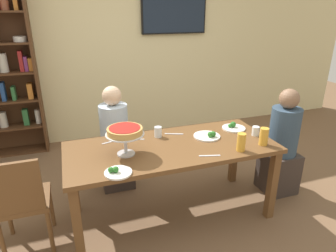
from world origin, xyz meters
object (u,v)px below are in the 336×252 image
Objects in this scene: water_glass_clear_near at (158,132)px; cutlery_knife_near at (174,134)px; cutlery_fork_far at (210,156)px; chair_head_west at (22,200)px; beer_glass_amber_short at (241,142)px; salad_plate_spare at (208,136)px; television at (174,14)px; dining_table at (172,154)px; diner_head_east at (281,149)px; deep_dish_pizza_stand at (125,133)px; beer_glass_amber_tall at (264,137)px; salad_plate_near_diner at (117,172)px; water_glass_clear_far at (256,131)px; cutlery_knife_far at (111,142)px; diner_far_left at (115,145)px; cutlery_fork_near at (135,139)px; salad_plate_far_diner at (233,127)px.

cutlery_knife_near is (0.17, 0.01, -0.05)m from water_glass_clear_near.
chair_head_west is at bearing -174.18° from cutlery_fork_far.
cutlery_fork_far is (-0.30, -0.00, -0.08)m from beer_glass_amber_short.
salad_plate_spare is at bearing 80.97° from cutlery_fork_far.
beer_glass_amber_short is (-0.26, -2.40, -0.98)m from television.
diner_head_east is (1.24, 0.02, -0.16)m from dining_table.
deep_dish_pizza_stand reaches higher than beer_glass_amber_short.
diner_head_east is 0.63m from beer_glass_amber_tall.
deep_dish_pizza_stand is 1.79× the size of cutlery_fork_far.
salad_plate_near_diner is (-1.79, -0.35, 0.26)m from diner_head_east.
diner_head_east is at bearing -168.98° from cutlery_knife_near.
beer_glass_amber_short is at bearing -171.44° from beer_glass_amber_tall.
television reaches higher than chair_head_west.
water_glass_clear_far is 0.50× the size of cutlery_knife_near.
deep_dish_pizza_stand is at bearing -144.28° from water_glass_clear_near.
beer_glass_amber_short reaches higher than salad_plate_spare.
salad_plate_spare is at bearing 151.40° from cutlery_knife_far.
salad_plate_spare is at bearing 51.08° from diner_far_left.
cutlery_knife_far is (-0.61, 0.02, 0.00)m from cutlery_knife_near.
salad_plate_near_diner reaches higher than cutlery_knife_far.
water_glass_clear_near is at bearing 150.52° from beer_glass_amber_tall.
chair_head_west reaches higher than cutlery_knife_near.
dining_table is 9.00× the size of salad_plate_near_diner.
water_glass_clear_far reaches higher than cutlery_fork_near.
television is 9.77× the size of water_glass_clear_near.
water_glass_clear_far reaches higher than cutlery_fork_far.
chair_head_west is 8.60× the size of water_glass_clear_near.
salad_plate_far_diner is (0.73, 0.17, 0.10)m from dining_table.
beer_glass_amber_tall is at bearing -17.78° from dining_table.
water_glass_clear_near is at bearing 138.71° from beer_glass_amber_short.
chair_head_west is at bearing -167.26° from water_glass_clear_near.
deep_dish_pizza_stand is at bearing 165.06° from beer_glass_amber_short.
water_glass_clear_near reaches higher than salad_plate_spare.
cutlery_fork_far is at bearing 152.32° from cutlery_fork_near.
dining_table is 0.64m from salad_plate_near_diner.
beer_glass_amber_short is 0.88× the size of cutlery_fork_near.
cutlery_fork_far is (-0.55, -0.04, -0.08)m from beer_glass_amber_tall.
cutlery_knife_near is (0.51, -0.46, 0.25)m from diner_far_left.
cutlery_fork_near is at bearing 14.14° from diner_far_left.
diner_far_left is at bearing 141.28° from beer_glass_amber_tall.
diner_head_east is 7.24× the size of beer_glass_amber_tall.
television reaches higher than beer_glass_amber_tall.
diner_head_east is at bearing -16.25° from salad_plate_far_diner.
chair_head_west reaches higher than dining_table.
salad_plate_far_diner is 1.31× the size of cutlery_fork_near.
diner_far_left is 4.89× the size of salad_plate_far_diner.
water_glass_clear_far is at bearing 0.02° from chair_head_west.
chair_head_west is 1.05m from cutlery_fork_near.
cutlery_fork_near is (-1.07, 0.48, -0.08)m from beer_glass_amber_tall.
chair_head_west reaches higher than salad_plate_near_diner.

